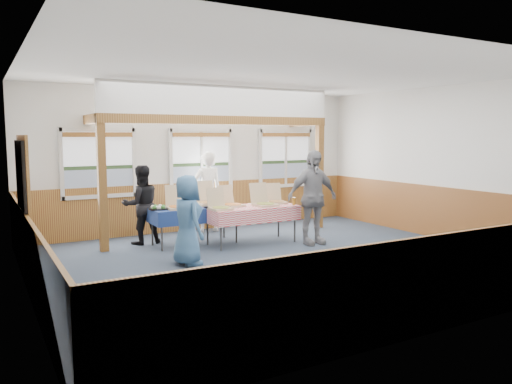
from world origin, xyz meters
TOP-DOWN VIEW (x-y plane):
  - floor at (0.00, 0.00)m, footprint 8.00×8.00m
  - ceiling at (0.00, 0.00)m, footprint 8.00×8.00m
  - wall_back at (0.00, 3.50)m, footprint 8.00×0.00m
  - wall_front at (0.00, -3.50)m, footprint 8.00×0.00m
  - wall_left at (-4.00, 0.00)m, footprint 0.00×8.00m
  - wall_right at (4.00, 0.00)m, footprint 0.00×8.00m
  - wainscot_back at (0.00, 3.48)m, footprint 7.98×0.05m
  - wainscot_front at (0.00, -3.48)m, footprint 7.98×0.05m
  - wainscot_left at (-3.98, 0.00)m, footprint 0.05×6.98m
  - wainscot_right at (3.98, 0.00)m, footprint 0.05×6.98m
  - cased_opening at (-3.96, 0.90)m, footprint 0.06×1.30m
  - window_left at (-2.30, 3.46)m, footprint 1.56×0.10m
  - window_mid at (0.00, 3.46)m, footprint 1.56×0.10m
  - window_right at (2.30, 3.46)m, footprint 1.56×0.10m
  - post_left at (-2.50, 2.30)m, footprint 0.15×0.15m
  - post_right at (2.50, 2.30)m, footprint 0.15×0.15m
  - cross_beam at (0.00, 2.30)m, footprint 5.15×0.18m
  - table_left at (-0.77, 2.04)m, footprint 1.78×0.83m
  - table_right at (0.26, 1.52)m, footprint 1.99×1.29m
  - pizza_box_a at (-1.16, 1.93)m, footprint 0.48×0.56m
  - pizza_box_b at (-0.41, 2.20)m, footprint 0.45×0.54m
  - pizza_box_c at (-0.50, 1.43)m, footprint 0.39×0.47m
  - pizza_box_d at (-0.10, 1.72)m, footprint 0.47×0.54m
  - pizza_box_e at (0.50, 1.45)m, footprint 0.45×0.53m
  - pizza_box_f at (0.91, 1.67)m, footprint 0.44×0.51m
  - veggie_tray at (-1.52, 2.04)m, footprint 0.38×0.38m
  - drink_glass at (1.11, 1.27)m, footprint 0.07×0.07m
  - woman_white at (-0.01, 3.10)m, footprint 0.69×0.48m
  - woman_black at (-1.69, 2.59)m, footprint 0.78×0.61m
  - man_blue at (-1.49, 0.60)m, footprint 0.54×0.78m
  - person_grey at (1.29, 0.88)m, footprint 1.13×0.52m

SIDE VIEW (x-z plane):
  - floor at x=0.00m, z-range 0.00..0.00m
  - wainscot_back at x=0.00m, z-range 0.00..1.10m
  - wainscot_front at x=0.00m, z-range 0.00..1.10m
  - wainscot_left at x=-3.98m, z-range 0.00..1.10m
  - wainscot_right at x=3.98m, z-range 0.00..1.10m
  - table_left at x=-0.77m, z-range 0.32..1.08m
  - table_right at x=0.26m, z-range 0.32..1.08m
  - man_blue at x=-1.49m, z-range 0.00..1.52m
  - veggie_tray at x=-1.52m, z-range 0.74..0.83m
  - woman_black at x=-1.69m, z-range 0.00..1.58m
  - pizza_box_c at x=-0.50m, z-range 0.62..1.02m
  - pizza_box_f at x=0.91m, z-range 0.62..1.03m
  - pizza_box_d at x=-0.10m, z-range 0.61..1.03m
  - pizza_box_a at x=-1.16m, z-range 0.60..1.05m
  - pizza_box_e at x=0.50m, z-range 0.60..1.05m
  - pizza_box_b at x=-0.41m, z-range 0.59..1.06m
  - drink_glass at x=1.11m, z-range 0.76..0.91m
  - woman_white at x=-0.01m, z-range 0.00..1.82m
  - person_grey at x=1.29m, z-range 0.00..1.89m
  - cased_opening at x=-3.96m, z-range 0.00..2.10m
  - post_left at x=-2.50m, z-range 0.00..2.40m
  - post_right at x=2.50m, z-range 0.00..2.40m
  - wall_back at x=0.00m, z-range -2.40..5.60m
  - wall_front at x=0.00m, z-range -2.40..5.60m
  - wall_left at x=-4.00m, z-range -2.40..5.60m
  - wall_right at x=4.00m, z-range -2.40..5.60m
  - window_left at x=-2.30m, z-range 0.95..2.41m
  - window_mid at x=0.00m, z-range 0.95..2.41m
  - window_right at x=2.30m, z-range 0.95..2.41m
  - cross_beam at x=0.00m, z-range 2.40..2.58m
  - ceiling at x=0.00m, z-range 3.20..3.20m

